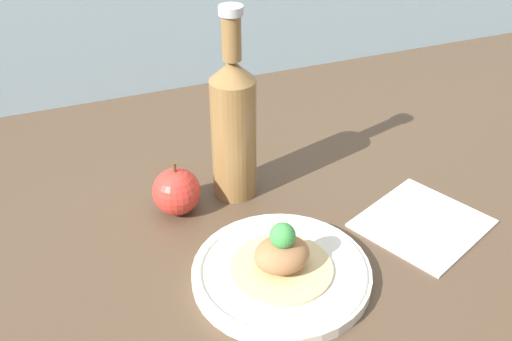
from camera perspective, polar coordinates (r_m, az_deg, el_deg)
The scene contains 6 objects.
ground_plane at distance 91.51cm, azimuth 5.09°, elevation -6.03°, with size 180.00×110.00×4.00cm, color brown.
plate at distance 80.54cm, azimuth 2.44°, elevation -9.67°, with size 23.84×23.84×1.94cm.
plated_food at distance 78.52cm, azimuth 2.49°, elevation -8.08°, with size 13.63×13.63×7.45cm.
cider_bottle at distance 90.04cm, azimuth -2.16°, elevation 4.36°, with size 6.91×6.91×30.38cm.
apple at distance 90.96cm, azimuth -7.58°, elevation -1.98°, with size 7.33×7.33×8.73cm.
napkin at distance 92.86cm, azimuth 15.57°, elevation -4.78°, with size 21.79×21.18×0.80cm.
Camera 1 is at (-33.14, -62.24, 56.33)cm, focal length 42.00 mm.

